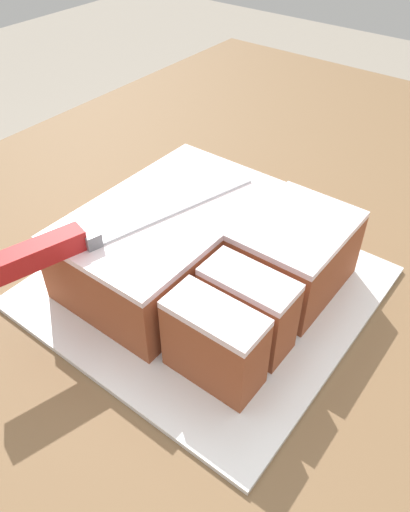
% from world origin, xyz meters
% --- Properties ---
extents(countertop, '(1.40, 1.10, 0.92)m').
position_xyz_m(countertop, '(0.00, 0.00, 0.46)').
color(countertop, brown).
rests_on(countertop, ground_plane).
extents(cake_board, '(0.34, 0.35, 0.01)m').
position_xyz_m(cake_board, '(-0.06, 0.05, 0.92)').
color(cake_board, white).
rests_on(cake_board, countertop).
extents(cake, '(0.25, 0.26, 0.09)m').
position_xyz_m(cake, '(-0.06, 0.05, 0.97)').
color(cake, '#994C2D').
rests_on(cake, cake_board).
extents(knife, '(0.31, 0.11, 0.02)m').
position_xyz_m(knife, '(-0.17, 0.13, 1.02)').
color(knife, silver).
rests_on(knife, cake).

